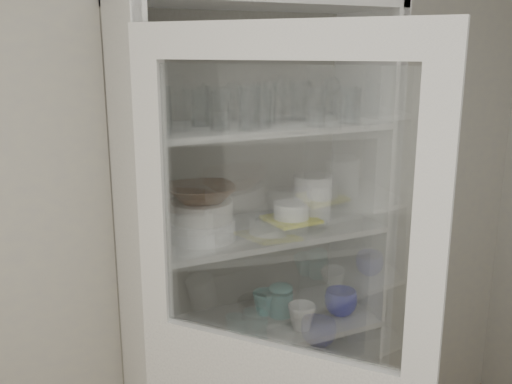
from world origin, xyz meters
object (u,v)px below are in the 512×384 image
mug_white (302,317)px  teal_jar (281,301)px  yellow_trivet (291,219)px  pantry_cabinet (249,298)px  measuring_cups (210,339)px  goblet_1 (232,99)px  mug_blue (341,302)px  goblet_2 (283,96)px  white_canister (155,326)px  terracotta_bowl (201,193)px  grey_bowl_stack (312,197)px  white_ramekin (291,210)px  plate_stack_front (202,229)px  mug_teal (265,303)px  goblet_0 (137,99)px  goblet_3 (331,94)px  cream_bowl (202,211)px  plate_stack_back (188,221)px  glass_platter (291,223)px

mug_white → teal_jar: size_ratio=0.93×
yellow_trivet → teal_jar: yellow_trivet is taller
pantry_cabinet → measuring_cups: (-0.23, -0.15, -0.06)m
measuring_cups → goblet_1: bearing=47.3°
mug_blue → goblet_2: bearing=118.7°
white_canister → terracotta_bowl: bearing=-18.6°
pantry_cabinet → goblet_1: 0.80m
grey_bowl_stack → measuring_cups: (-0.48, -0.08, -0.47)m
goblet_2 → grey_bowl_stack: (0.10, -0.08, -0.40)m
pantry_cabinet → goblet_1: bearing=125.3°
white_ramekin → mug_white: size_ratio=1.26×
pantry_cabinet → plate_stack_front: bearing=-157.2°
pantry_cabinet → mug_teal: (0.07, -0.01, -0.03)m
plate_stack_front → grey_bowl_stack: bearing=4.0°
goblet_0 → white_ramekin: (0.54, -0.15, -0.44)m
goblet_0 → plate_stack_front: bearing=-40.4°
pantry_cabinet → yellow_trivet: bearing=-36.6°
goblet_1 → measuring_cups: 0.90m
yellow_trivet → white_ramekin: 0.04m
goblet_3 → grey_bowl_stack: size_ratio=0.94×
measuring_cups → plate_stack_front: bearing=94.6°
pantry_cabinet → cream_bowl: 0.50m
goblet_0 → mug_blue: size_ratio=1.42×
terracotta_bowl → mug_blue: (0.58, -0.06, -0.52)m
goblet_2 → yellow_trivet: 0.48m
plate_stack_back → cream_bowl: size_ratio=0.86×
plate_stack_back → mug_teal: 0.49m
terracotta_bowl → yellow_trivet: 0.40m
goblet_3 → white_canister: goblet_3 is taller
mug_teal → measuring_cups: size_ratio=1.05×
mug_blue → grey_bowl_stack: bearing=115.7°
plate_stack_back → goblet_3: bearing=1.7°
plate_stack_back → white_canister: size_ratio=1.49×
mug_blue → teal_jar: teal_jar is taller
white_ramekin → mug_teal: (-0.07, 0.09, -0.41)m
terracotta_bowl → mug_teal: size_ratio=2.33×
cream_bowl → measuring_cups: bearing=-85.4°
goblet_0 → white_canister: 0.84m
goblet_2 → measuring_cups: 0.97m
goblet_3 → teal_jar: 0.88m
teal_jar → measuring_cups: teal_jar is taller
pantry_cabinet → white_ramekin: bearing=-36.6°
mug_white → white_canister: 0.57m
glass_platter → yellow_trivet: size_ratio=1.57×
terracotta_bowl → plate_stack_front: bearing=0.0°
pantry_cabinet → yellow_trivet: (0.13, -0.10, 0.34)m
mug_white → grey_bowl_stack: bearing=70.5°
goblet_3 → cream_bowl: 0.77m
measuring_cups → white_canister: white_canister is taller
goblet_2 → grey_bowl_stack: size_ratio=1.01×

